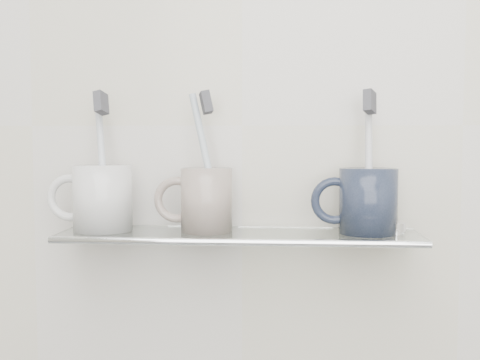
# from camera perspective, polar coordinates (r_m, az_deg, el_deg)

# --- Properties ---
(wall_back) EXTENTS (2.50, 0.00, 2.50)m
(wall_back) POSITION_cam_1_polar(r_m,az_deg,el_deg) (0.89, 0.20, 5.19)
(wall_back) COLOR beige
(wall_back) RESTS_ON ground
(shelf_glass) EXTENTS (0.50, 0.12, 0.01)m
(shelf_glass) POSITION_cam_1_polar(r_m,az_deg,el_deg) (0.84, -0.09, -5.26)
(shelf_glass) COLOR silver
(shelf_glass) RESTS_ON wall_back
(shelf_rail) EXTENTS (0.50, 0.01, 0.01)m
(shelf_rail) POSITION_cam_1_polar(r_m,az_deg,el_deg) (0.79, -0.38, -5.92)
(shelf_rail) COLOR silver
(shelf_rail) RESTS_ON shelf_glass
(bracket_left) EXTENTS (0.02, 0.03, 0.02)m
(bracket_left) POSITION_cam_1_polar(r_m,az_deg,el_deg) (0.93, -12.96, -5.18)
(bracket_left) COLOR silver
(bracket_left) RESTS_ON wall_back
(bracket_right) EXTENTS (0.02, 0.03, 0.02)m
(bracket_right) POSITION_cam_1_polar(r_m,az_deg,el_deg) (0.90, 13.64, -5.47)
(bracket_right) COLOR silver
(bracket_right) RESTS_ON wall_back
(mug_left) EXTENTS (0.11, 0.11, 0.09)m
(mug_left) POSITION_cam_1_polar(r_m,az_deg,el_deg) (0.88, -12.89, -1.67)
(mug_left) COLOR silver
(mug_left) RESTS_ON shelf_glass
(mug_left_handle) EXTENTS (0.07, 0.01, 0.07)m
(mug_left_handle) POSITION_cam_1_polar(r_m,az_deg,el_deg) (0.89, -15.82, -1.63)
(mug_left_handle) COLOR silver
(mug_left_handle) RESTS_ON mug_left
(toothbrush_left) EXTENTS (0.04, 0.07, 0.18)m
(toothbrush_left) POSITION_cam_1_polar(r_m,az_deg,el_deg) (0.87, -12.95, 1.89)
(toothbrush_left) COLOR #B2BDC7
(toothbrush_left) RESTS_ON mug_left
(bristles_left) EXTENTS (0.02, 0.03, 0.04)m
(bristles_left) POSITION_cam_1_polar(r_m,az_deg,el_deg) (0.87, -13.03, 7.14)
(bristles_left) COLOR #3C3C42
(bristles_left) RESTS_ON toothbrush_left
(mug_center) EXTENTS (0.09, 0.09, 0.09)m
(mug_center) POSITION_cam_1_polar(r_m,az_deg,el_deg) (0.85, -3.19, -1.90)
(mug_center) COLOR silver
(mug_center) RESTS_ON shelf_glass
(mug_center_handle) EXTENTS (0.07, 0.01, 0.07)m
(mug_center_handle) POSITION_cam_1_polar(r_m,az_deg,el_deg) (0.85, -6.01, -1.87)
(mug_center_handle) COLOR silver
(mug_center_handle) RESTS_ON mug_center
(toothbrush_center) EXTENTS (0.05, 0.03, 0.19)m
(toothbrush_center) POSITION_cam_1_polar(r_m,az_deg,el_deg) (0.84, -3.20, 1.91)
(toothbrush_center) COLOR #A8C1CF
(toothbrush_center) RESTS_ON mug_center
(bristles_center) EXTENTS (0.02, 0.03, 0.03)m
(bristles_center) POSITION_cam_1_polar(r_m,az_deg,el_deg) (0.84, -3.22, 7.36)
(bristles_center) COLOR #3C3C42
(bristles_center) RESTS_ON toothbrush_center
(mug_right) EXTENTS (0.10, 0.10, 0.09)m
(mug_right) POSITION_cam_1_polar(r_m,az_deg,el_deg) (0.85, 12.06, -1.96)
(mug_right) COLOR black
(mug_right) RESTS_ON shelf_glass
(mug_right_handle) EXTENTS (0.07, 0.01, 0.07)m
(mug_right_handle) POSITION_cam_1_polar(r_m,az_deg,el_deg) (0.84, 8.96, -1.96)
(mug_right_handle) COLOR black
(mug_right_handle) RESTS_ON mug_right
(toothbrush_right) EXTENTS (0.02, 0.06, 0.19)m
(toothbrush_right) POSITION_cam_1_polar(r_m,az_deg,el_deg) (0.84, 12.12, 1.83)
(toothbrush_right) COLOR silver
(toothbrush_right) RESTS_ON mug_right
(bristles_right) EXTENTS (0.02, 0.03, 0.04)m
(bristles_right) POSITION_cam_1_polar(r_m,az_deg,el_deg) (0.84, 12.20, 7.27)
(bristles_right) COLOR #3C3C42
(bristles_right) RESTS_ON toothbrush_right
(chrome_cap) EXTENTS (0.04, 0.04, 0.02)m
(chrome_cap) POSITION_cam_1_polar(r_m,az_deg,el_deg) (0.86, 14.20, -4.43)
(chrome_cap) COLOR silver
(chrome_cap) RESTS_ON shelf_glass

